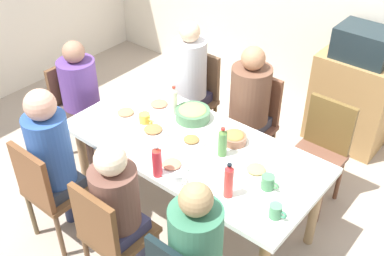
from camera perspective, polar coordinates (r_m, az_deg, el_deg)
name	(u,v)px	position (r m, az deg, el deg)	size (l,w,h in m)	color
ground_plane	(192,215)	(3.89, 0.00, -10.52)	(6.73, 6.73, 0.00)	tan
dining_table	(192,153)	(3.45, 0.00, -3.08)	(1.93, 0.90, 0.72)	white
chair_0	(110,232)	(3.12, -9.98, -12.40)	(0.40, 0.40, 0.90)	brown
person_0	(118,203)	(3.02, -9.07, -9.02)	(0.30, 0.30, 1.17)	#2A2A4E
chair_1	(321,148)	(3.85, 15.44, -2.35)	(0.40, 0.40, 0.90)	brown
person_2	(197,252)	(2.69, 0.58, -14.83)	(0.30, 0.30, 1.23)	#2E3553
chair_3	(253,119)	(4.08, 7.44, 1.13)	(0.40, 0.40, 0.90)	brown
person_3	(249,101)	(3.89, 6.97, 3.29)	(0.33, 0.33, 1.22)	#44373A
chair_4	(48,188)	(3.51, -17.10, -7.05)	(0.40, 0.40, 0.90)	brown
person_4	(53,154)	(3.39, -16.64, -3.11)	(0.30, 0.30, 1.29)	#282F4D
chair_5	(195,94)	(4.39, 0.41, 4.17)	(0.40, 0.40, 0.90)	brown
person_5	(189,76)	(4.21, -0.36, 6.37)	(0.30, 0.30, 1.25)	#2F384A
chair_6	(77,105)	(4.35, -13.84, 2.69)	(0.40, 0.40, 0.90)	brown
person_6	(81,90)	(4.18, -13.43, 4.48)	(0.32, 0.32, 1.16)	brown
plate_0	(191,141)	(3.42, -0.08, -1.56)	(0.21, 0.21, 0.04)	white
plate_1	(256,171)	(3.19, 7.80, -5.16)	(0.23, 0.23, 0.04)	silver
plate_2	(153,131)	(3.53, -4.76, -0.31)	(0.25, 0.25, 0.04)	silver
plate_3	(159,105)	(3.82, -4.03, 2.81)	(0.25, 0.25, 0.04)	white
plate_4	(172,165)	(3.20, -2.49, -4.59)	(0.24, 0.24, 0.04)	white
plate_5	(126,113)	(3.74, -8.08, 1.77)	(0.24, 0.24, 0.04)	white
bowl_0	(193,113)	(3.64, 0.08, 1.81)	(0.27, 0.27, 0.10)	#4A7850
bowl_1	(235,138)	(3.41, 5.21, -1.21)	(0.18, 0.18, 0.08)	#955F48
cup_0	(145,119)	(3.61, -5.78, 1.11)	(0.12, 0.09, 0.09)	#E0C643
cup_1	(276,211)	(2.88, 10.18, -9.96)	(0.11, 0.08, 0.09)	#519363
cup_2	(179,179)	(3.06, -1.61, -6.20)	(0.11, 0.07, 0.08)	white
cup_3	(268,182)	(3.06, 9.26, -6.55)	(0.12, 0.09, 0.10)	#4A8658
bottle_0	(222,142)	(3.25, 3.74, -1.75)	(0.06, 0.06, 0.23)	#487A3E
bottle_1	(229,181)	(2.93, 4.48, -6.46)	(0.06, 0.06, 0.26)	red
bottle_2	(157,161)	(3.08, -4.29, -4.09)	(0.07, 0.07, 0.25)	red
bottle_3	(174,101)	(3.67, -2.21, 3.33)	(0.05, 0.05, 0.25)	silver
side_cabinet	(351,101)	(4.64, 18.82, 3.11)	(0.70, 0.44, 0.90)	#A37C49
microwave	(365,44)	(4.37, 20.29, 9.62)	(0.48, 0.36, 0.28)	#1C2A2F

